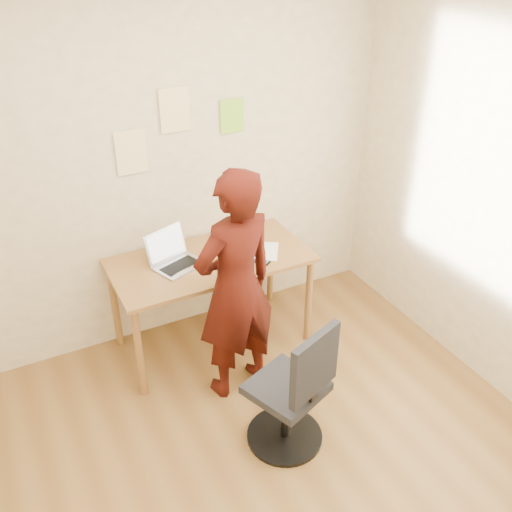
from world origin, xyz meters
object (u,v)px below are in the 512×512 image
desk (211,269)px  office_chair (294,396)px  person (236,288)px  laptop (174,258)px  phone (262,262)px

desk → office_chair: office_chair is taller
office_chair → person: bearing=75.8°
desk → laptop: size_ratio=3.47×
phone → person: size_ratio=0.08×
office_chair → person: size_ratio=0.56×
phone → office_chair: (-0.27, -0.92, -0.36)m
laptop → phone: (0.55, -0.25, -0.05)m
office_chair → desk: bearing=70.9°
desk → phone: size_ratio=11.05×
laptop → office_chair: (0.28, -1.17, -0.40)m
phone → person: (-0.34, -0.29, 0.06)m
laptop → office_chair: bearing=-96.9°
office_chair → person: 0.76m
laptop → office_chair: 1.27m
laptop → office_chair: laptop is taller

